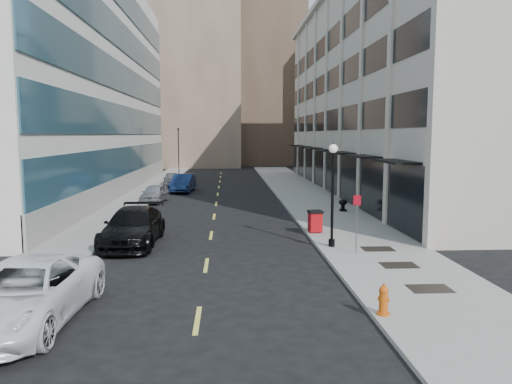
{
  "coord_description": "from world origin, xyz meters",
  "views": [
    {
      "loc": [
        0.89,
        -17.77,
        5.27
      ],
      "look_at": [
        2.42,
        9.12,
        2.15
      ],
      "focal_mm": 35.0,
      "sensor_mm": 36.0,
      "label": 1
    }
  ],
  "objects": [
    {
      "name": "grate_near",
      "position": [
        7.6,
        -2.0,
        0.15
      ],
      "size": [
        1.4,
        1.0,
        0.01
      ],
      "primitive_type": "cube",
      "color": "black",
      "rests_on": "sidewalk_right"
    },
    {
      "name": "skyline_tan_near",
      "position": [
        -4.0,
        68.0,
        14.0
      ],
      "size": [
        14.0,
        18.0,
        28.0
      ],
      "primitive_type": "cube",
      "color": "#9A8165",
      "rests_on": "ground"
    },
    {
      "name": "skyline_stone",
      "position": [
        18.0,
        66.0,
        10.0
      ],
      "size": [
        10.0,
        14.0,
        20.0
      ],
      "primitive_type": "cube",
      "color": "#BAB29E",
      "rests_on": "ground"
    },
    {
      "name": "urn_planter",
      "position": [
        8.6,
        14.93,
        0.63
      ],
      "size": [
        0.57,
        0.57,
        0.79
      ],
      "rotation": [
        0.0,
        0.0,
        -0.0
      ],
      "color": "black",
      "rests_on": "sidewalk_right"
    },
    {
      "name": "road_centerline",
      "position": [
        0.0,
        17.0,
        0.01
      ],
      "size": [
        0.15,
        68.2,
        0.01
      ],
      "color": "#D8CC4C",
      "rests_on": "ground"
    },
    {
      "name": "skyline_brown",
      "position": [
        8.0,
        72.0,
        17.0
      ],
      "size": [
        12.0,
        16.0,
        34.0
      ],
      "primitive_type": "cube",
      "color": "brown",
      "rests_on": "ground"
    },
    {
      "name": "grate_mid",
      "position": [
        7.6,
        1.0,
        0.15
      ],
      "size": [
        1.4,
        1.0,
        0.01
      ],
      "primitive_type": "cube",
      "color": "black",
      "rests_on": "sidewalk_right"
    },
    {
      "name": "grate_far",
      "position": [
        7.6,
        3.8,
        0.15
      ],
      "size": [
        1.4,
        1.0,
        0.01
      ],
      "primitive_type": "cube",
      "color": "black",
      "rests_on": "sidewalk_right"
    },
    {
      "name": "car_blue_sedan",
      "position": [
        -3.2,
        28.0,
        0.82
      ],
      "size": [
        2.12,
        5.09,
        1.64
      ],
      "primitive_type": "imported",
      "rotation": [
        0.0,
        0.0,
        -0.08
      ],
      "color": "navy",
      "rests_on": "ground"
    },
    {
      "name": "car_silver_sedan",
      "position": [
        -4.8,
        21.0,
        0.69
      ],
      "size": [
        2.06,
        4.22,
        1.39
      ],
      "primitive_type": "imported",
      "rotation": [
        0.0,
        0.0,
        -0.11
      ],
      "color": "#9D9FA6",
      "rests_on": "ground"
    },
    {
      "name": "trash_bin",
      "position": [
        5.45,
        7.77,
        0.77
      ],
      "size": [
        0.78,
        0.84,
        1.16
      ],
      "rotation": [
        0.0,
        0.0,
        0.1
      ],
      "color": "#AB0B0F",
      "rests_on": "sidewalk_right"
    },
    {
      "name": "car_white_van",
      "position": [
        -4.8,
        -4.0,
        0.88
      ],
      "size": [
        3.27,
        6.49,
        1.76
      ],
      "primitive_type": "imported",
      "rotation": [
        0.0,
        0.0,
        -0.05
      ],
      "color": "white",
      "rests_on": "ground"
    },
    {
      "name": "sidewalk_left",
      "position": [
        -6.5,
        20.0,
        0.07
      ],
      "size": [
        3.0,
        80.0,
        0.15
      ],
      "primitive_type": "cube",
      "color": "gray",
      "rests_on": "ground"
    },
    {
      "name": "car_black_pickup",
      "position": [
        -3.65,
        6.0,
        0.87
      ],
      "size": [
        2.57,
        6.07,
        1.75
      ],
      "primitive_type": "imported",
      "rotation": [
        0.0,
        0.0,
        -0.02
      ],
      "color": "black",
      "rests_on": "ground"
    },
    {
      "name": "traffic_signal",
      "position": [
        -5.5,
        48.0,
        5.72
      ],
      "size": [
        0.66,
        0.66,
        6.98
      ],
      "color": "black",
      "rests_on": "ground"
    },
    {
      "name": "building_right",
      "position": [
        16.94,
        26.99,
        8.99
      ],
      "size": [
        15.3,
        46.5,
        18.25
      ],
      "color": "#BAB29E",
      "rests_on": "ground"
    },
    {
      "name": "building_left",
      "position": [
        -15.95,
        27.0,
        9.99
      ],
      "size": [
        16.14,
        46.0,
        20.0
      ],
      "color": "white",
      "rests_on": "ground"
    },
    {
      "name": "lamppost",
      "position": [
        5.64,
        4.46,
        2.96
      ],
      "size": [
        0.4,
        0.4,
        4.79
      ],
      "color": "black",
      "rests_on": "sidewalk_right"
    },
    {
      "name": "fire_hydrant",
      "position": [
        5.3,
        -4.27,
        0.59
      ],
      "size": [
        0.37,
        0.37,
        0.9
      ],
      "rotation": [
        0.0,
        0.0,
        -0.43
      ],
      "color": "#E55B10",
      "rests_on": "sidewalk_right"
    },
    {
      "name": "sidewalk_right",
      "position": [
        7.5,
        20.0,
        0.07
      ],
      "size": [
        5.0,
        80.0,
        0.15
      ],
      "primitive_type": "cube",
      "color": "gray",
      "rests_on": "ground"
    },
    {
      "name": "ground",
      "position": [
        0.0,
        0.0,
        0.0
      ],
      "size": [
        160.0,
        160.0,
        0.0
      ],
      "primitive_type": "plane",
      "color": "black",
      "rests_on": "ground"
    },
    {
      "name": "car_grey_sedan",
      "position": [
        -4.77,
        32.94,
        0.72
      ],
      "size": [
        2.06,
        4.35,
        1.44
      ],
      "primitive_type": "imported",
      "rotation": [
        0.0,
        0.0,
        0.09
      ],
      "color": "slate",
      "rests_on": "ground"
    },
    {
      "name": "skyline_tan_far",
      "position": [
        -14.0,
        78.0,
        11.0
      ],
      "size": [
        12.0,
        14.0,
        22.0
      ],
      "primitive_type": "cube",
      "color": "#9A8165",
      "rests_on": "ground"
    },
    {
      "name": "sign_post",
      "position": [
        6.39,
        2.99,
        1.88
      ],
      "size": [
        0.3,
        0.16,
        2.72
      ],
      "rotation": [
        0.0,
        0.0,
        -0.42
      ],
      "color": "slate",
      "rests_on": "sidewalk_right"
    }
  ]
}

